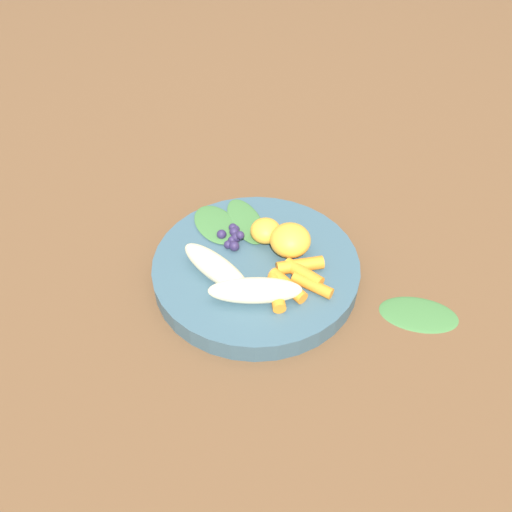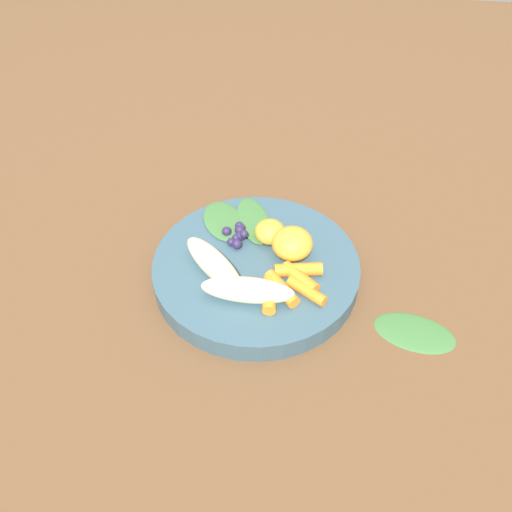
{
  "view_description": "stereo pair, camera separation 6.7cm",
  "coord_description": "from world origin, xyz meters",
  "px_view_note": "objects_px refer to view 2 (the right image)",
  "views": [
    {
      "loc": [
        0.01,
        -0.48,
        0.51
      ],
      "look_at": [
        0.0,
        0.0,
        0.04
      ],
      "focal_mm": 35.47,
      "sensor_mm": 36.0,
      "label": 1
    },
    {
      "loc": [
        0.07,
        -0.47,
        0.51
      ],
      "look_at": [
        0.0,
        0.0,
        0.04
      ],
      "focal_mm": 35.47,
      "sensor_mm": 36.0,
      "label": 2
    }
  ],
  "objects_px": {
    "banana_peeled_right": "(214,263)",
    "kale_leaf_stray": "(415,332)",
    "banana_peeled_left": "(248,290)",
    "orange_segment_near": "(270,232)",
    "bowl": "(256,269)"
  },
  "relations": [
    {
      "from": "banana_peeled_right",
      "to": "orange_segment_near",
      "type": "height_order",
      "value": "banana_peeled_right"
    },
    {
      "from": "bowl",
      "to": "banana_peeled_left",
      "type": "relative_size",
      "value": 2.4
    },
    {
      "from": "bowl",
      "to": "banana_peeled_right",
      "type": "bearing_deg",
      "value": -150.67
    },
    {
      "from": "orange_segment_near",
      "to": "kale_leaf_stray",
      "type": "bearing_deg",
      "value": -28.65
    },
    {
      "from": "banana_peeled_left",
      "to": "orange_segment_near",
      "type": "xyz_separation_m",
      "value": [
        0.01,
        0.11,
        -0.0
      ]
    },
    {
      "from": "banana_peeled_left",
      "to": "banana_peeled_right",
      "type": "bearing_deg",
      "value": 141.75
    },
    {
      "from": "bowl",
      "to": "banana_peeled_right",
      "type": "relative_size",
      "value": 2.4
    },
    {
      "from": "banana_peeled_right",
      "to": "bowl",
      "type": "bearing_deg",
      "value": 72.52
    },
    {
      "from": "kale_leaf_stray",
      "to": "bowl",
      "type": "bearing_deg",
      "value": 173.1
    },
    {
      "from": "bowl",
      "to": "banana_peeled_left",
      "type": "height_order",
      "value": "banana_peeled_left"
    },
    {
      "from": "bowl",
      "to": "orange_segment_near",
      "type": "bearing_deg",
      "value": 74.08
    },
    {
      "from": "bowl",
      "to": "banana_peeled_right",
      "type": "distance_m",
      "value": 0.07
    },
    {
      "from": "banana_peeled_right",
      "to": "kale_leaf_stray",
      "type": "bearing_deg",
      "value": 35.39
    },
    {
      "from": "banana_peeled_right",
      "to": "kale_leaf_stray",
      "type": "relative_size",
      "value": 1.15
    },
    {
      "from": "bowl",
      "to": "banana_peeled_left",
      "type": "bearing_deg",
      "value": -89.43
    }
  ]
}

